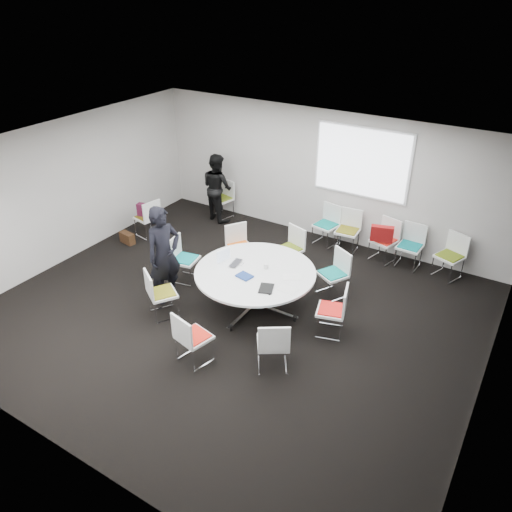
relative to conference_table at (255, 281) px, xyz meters
The scene contains 31 objects.
room_shell 0.95m from the conference_table, 107.97° to the right, with size 8.08×7.08×2.88m.
conference_table is the anchor object (origin of this frame).
projection_screen 3.43m from the conference_table, 79.24° to the left, with size 1.90×0.03×1.35m, color white.
chair_ring_a 1.46m from the conference_table, ahead, with size 0.56×0.57×0.88m.
chair_ring_b 1.47m from the conference_table, 45.96° to the left, with size 0.62×0.61×0.88m.
chair_ring_c 1.46m from the conference_table, 93.88° to the left, with size 0.58×0.57×0.88m.
chair_ring_d 1.42m from the conference_table, 134.04° to the left, with size 0.63×0.63×0.88m.
chair_ring_e 1.62m from the conference_table, behind, with size 0.52×0.53×0.88m.
chair_ring_f 1.62m from the conference_table, 138.98° to the right, with size 0.63×0.63×0.88m.
chair_ring_g 1.71m from the conference_table, 91.17° to the right, with size 0.55×0.54×0.88m.
chair_ring_h 1.61m from the conference_table, 48.83° to the right, with size 0.63×0.63×0.88m.
chair_back_a 2.82m from the conference_table, 88.69° to the left, with size 0.54×0.53×0.88m.
chair_back_b 2.86m from the conference_table, 78.68° to the left, with size 0.49×0.48×0.88m.
chair_back_c 3.10m from the conference_table, 63.87° to the left, with size 0.56×0.55×0.88m.
chair_back_d 3.38m from the conference_table, 56.14° to the left, with size 0.48×0.47×0.88m.
chair_back_e 3.86m from the conference_table, 46.60° to the left, with size 0.59×0.58×0.88m.
chair_spare_left 3.64m from the conference_table, 162.68° to the left, with size 0.53×0.54×0.88m.
chair_person_back 3.88m from the conference_table, 133.56° to the left, with size 0.56×0.55×0.88m.
person_main 1.64m from the conference_table, 157.50° to the right, with size 0.66×0.43×1.80m, color black.
person_back 3.77m from the conference_table, 135.34° to the left, with size 0.78×0.61×1.60m, color black.
laptop 0.43m from the conference_table, behind, with size 0.32×0.20×0.03m, color #333338.
laptop_lid 0.73m from the conference_table, behind, with size 0.30×0.02×0.22m, color silver.
notebook_black 0.62m from the conference_table, 40.52° to the right, with size 0.22×0.30×0.02m, color black.
tablet_folio 0.34m from the conference_table, 102.15° to the right, with size 0.26×0.20×0.03m, color navy.
papers_right 0.68m from the conference_table, 14.44° to the left, with size 0.30×0.21×0.00m, color white.
papers_front 0.80m from the conference_table, 15.98° to the right, with size 0.30×0.21×0.00m, color white.
cup 0.33m from the conference_table, 55.48° to the left, with size 0.08×0.08×0.09m, color white.
phone 0.73m from the conference_table, 41.96° to the right, with size 0.14×0.07×0.01m, color black.
maroon_bag 3.65m from the conference_table, 162.71° to the left, with size 0.40×0.14×0.28m, color #521530.
brown_bag 3.70m from the conference_table, behind, with size 0.36×0.16×0.24m, color #341F10.
red_jacket 2.89m from the conference_table, 61.98° to the left, with size 0.44×0.10×0.35m, color maroon.
Camera 1 is at (4.03, -5.83, 5.15)m, focal length 35.00 mm.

